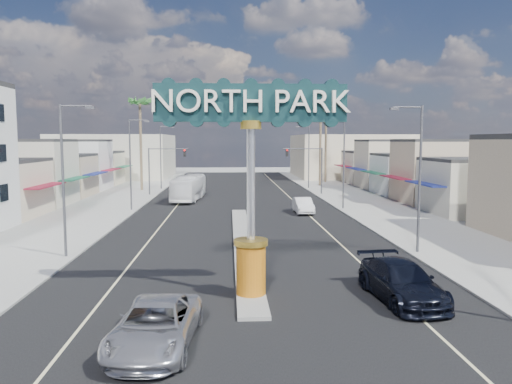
{
  "coord_description": "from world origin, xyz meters",
  "views": [
    {
      "loc": [
        -0.96,
        -19.49,
        6.91
      ],
      "look_at": [
        0.72,
        11.15,
        3.75
      ],
      "focal_mm": 35.0,
      "sensor_mm": 36.0,
      "label": 1
    }
  ],
  "objects": [
    {
      "name": "road",
      "position": [
        0.0,
        30.0,
        0.01
      ],
      "size": [
        20.0,
        120.0,
        0.01
      ],
      "primitive_type": "cube",
      "color": "black",
      "rests_on": "ground"
    },
    {
      "name": "streetlight_r_near",
      "position": [
        10.43,
        10.0,
        5.07
      ],
      "size": [
        2.03,
        0.22,
        9.0
      ],
      "color": "#47474C",
      "rests_on": "ground"
    },
    {
      "name": "streetlight_r_far",
      "position": [
        10.43,
        52.0,
        5.07
      ],
      "size": [
        2.03,
        0.22,
        9.0
      ],
      "color": "#47474C",
      "rests_on": "ground"
    },
    {
      "name": "palm_right_far",
      "position": [
        15.0,
        62.0,
        12.39
      ],
      "size": [
        2.6,
        2.6,
        14.1
      ],
      "color": "brown",
      "rests_on": "ground"
    },
    {
      "name": "backdrop_far_right",
      "position": [
        22.0,
        75.0,
        4.0
      ],
      "size": [
        20.0,
        20.0,
        8.0
      ],
      "primitive_type": "cube",
      "color": "beige",
      "rests_on": "ground"
    },
    {
      "name": "streetlight_l_mid",
      "position": [
        -10.43,
        30.0,
        5.07
      ],
      "size": [
        2.03,
        0.22,
        9.0
      ],
      "color": "#47474C",
      "rests_on": "ground"
    },
    {
      "name": "storefront_row_left",
      "position": [
        -24.0,
        43.0,
        3.0
      ],
      "size": [
        12.0,
        42.0,
        6.0
      ],
      "primitive_type": "cube",
      "color": "beige",
      "rests_on": "ground"
    },
    {
      "name": "ground",
      "position": [
        0.0,
        30.0,
        0.0
      ],
      "size": [
        160.0,
        160.0,
        0.0
      ],
      "primitive_type": "plane",
      "color": "gray",
      "rests_on": "ground"
    },
    {
      "name": "suv_left",
      "position": [
        -3.44,
        -3.24,
        0.77
      ],
      "size": [
        3.01,
        5.73,
        1.54
      ],
      "primitive_type": "imported",
      "rotation": [
        0.0,
        0.0,
        -0.08
      ],
      "color": "#B3B3B8",
      "rests_on": "ground"
    },
    {
      "name": "streetlight_r_mid",
      "position": [
        10.43,
        30.0,
        5.07
      ],
      "size": [
        2.03,
        0.22,
        9.0
      ],
      "color": "#47474C",
      "rests_on": "ground"
    },
    {
      "name": "median_island",
      "position": [
        0.0,
        14.0,
        0.08
      ],
      "size": [
        1.3,
        30.0,
        0.16
      ],
      "primitive_type": "cube",
      "color": "gray",
      "rests_on": "ground"
    },
    {
      "name": "sidewalk_right",
      "position": [
        14.0,
        30.0,
        0.06
      ],
      "size": [
        8.0,
        120.0,
        0.12
      ],
      "primitive_type": "cube",
      "color": "gray",
      "rests_on": "ground"
    },
    {
      "name": "car_parked_right",
      "position": [
        6.14,
        27.53,
        0.74
      ],
      "size": [
        1.65,
        4.55,
        1.49
      ],
      "primitive_type": "imported",
      "rotation": [
        0.0,
        0.0,
        0.02
      ],
      "color": "white",
      "rests_on": "ground"
    },
    {
      "name": "palm_left_far",
      "position": [
        -13.0,
        50.0,
        11.5
      ],
      "size": [
        2.6,
        2.6,
        13.1
      ],
      "color": "brown",
      "rests_on": "ground"
    },
    {
      "name": "backdrop_far_left",
      "position": [
        -22.0,
        75.0,
        4.0
      ],
      "size": [
        20.0,
        20.0,
        8.0
      ],
      "primitive_type": "cube",
      "color": "#B7B29E",
      "rests_on": "ground"
    },
    {
      "name": "storefront_row_right",
      "position": [
        24.0,
        43.0,
        3.0
      ],
      "size": [
        12.0,
        42.0,
        6.0
      ],
      "primitive_type": "cube",
      "color": "#B7B29E",
      "rests_on": "ground"
    },
    {
      "name": "streetlight_l_far",
      "position": [
        -10.43,
        52.0,
        5.07
      ],
      "size": [
        2.03,
        0.22,
        9.0
      ],
      "color": "#47474C",
      "rests_on": "ground"
    },
    {
      "name": "traffic_signal_left",
      "position": [
        -9.18,
        43.99,
        4.27
      ],
      "size": [
        5.09,
        0.45,
        6.0
      ],
      "color": "#47474C",
      "rests_on": "ground"
    },
    {
      "name": "city_bus",
      "position": [
        -5.61,
        38.66,
        1.45
      ],
      "size": [
        3.47,
        10.62,
        2.91
      ],
      "primitive_type": "imported",
      "rotation": [
        0.0,
        0.0,
        -0.1
      ],
      "color": "white",
      "rests_on": "ground"
    },
    {
      "name": "palm_right_mid",
      "position": [
        13.0,
        56.0,
        10.6
      ],
      "size": [
        2.6,
        2.6,
        12.1
      ],
      "color": "brown",
      "rests_on": "ground"
    },
    {
      "name": "sidewalk_left",
      "position": [
        -14.0,
        30.0,
        0.06
      ],
      "size": [
        8.0,
        120.0,
        0.12
      ],
      "primitive_type": "cube",
      "color": "gray",
      "rests_on": "ground"
    },
    {
      "name": "streetlight_l_near",
      "position": [
        -10.43,
        10.0,
        5.07
      ],
      "size": [
        2.03,
        0.22,
        9.0
      ],
      "color": "#47474C",
      "rests_on": "ground"
    },
    {
      "name": "traffic_signal_right",
      "position": [
        9.18,
        43.99,
        4.27
      ],
      "size": [
        5.09,
        0.45,
        6.0
      ],
      "color": "#47474C",
      "rests_on": "ground"
    },
    {
      "name": "gateway_sign",
      "position": [
        0.0,
        1.98,
        5.93
      ],
      "size": [
        8.2,
        1.5,
        9.15
      ],
      "color": "#C1640E",
      "rests_on": "median_island"
    },
    {
      "name": "suv_right",
      "position": [
        6.51,
        1.22,
        0.84
      ],
      "size": [
        2.9,
        5.97,
        1.67
      ],
      "primitive_type": "imported",
      "rotation": [
        0.0,
        0.0,
        0.1
      ],
      "color": "black",
      "rests_on": "ground"
    }
  ]
}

